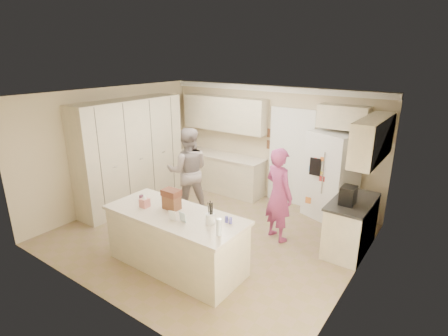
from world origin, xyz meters
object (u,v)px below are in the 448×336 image
Objects in this scene: refrigerator at (331,176)px; island_base at (176,241)px; tissue_box at (145,203)px; coffee_maker at (348,195)px; teen_boy at (188,171)px; dollhouse_body at (172,202)px; utensil_crock at (210,219)px; teen_girl at (279,195)px.

refrigerator is 3.47m from island_base.
refrigerator is at bearing 59.72° from tissue_box.
teen_boy reaches higher than coffee_maker.
island_base is (-2.05, -1.90, -0.63)m from coffee_maker.
coffee_maker is 2.14× the size of tissue_box.
coffee_maker is 0.14× the size of island_base.
dollhouse_body is (-2.20, -1.80, -0.03)m from coffee_maker.
dollhouse_body is at bearing -140.71° from coffee_maker.
utensil_crock reaches higher than tissue_box.
island_base is 2.00m from teen_girl.
refrigerator reaches higher than dollhouse_body.
refrigerator is 6.92× the size of dollhouse_body.
refrigerator is 6.00× the size of coffee_maker.
teen_boy is at bearing 24.26° from teen_girl.
coffee_maker reaches higher than island_base.
island_base is at bearing -93.51° from refrigerator.
utensil_crock is 0.08× the size of teen_boy.
utensil_crock is at bearing 7.13° from tissue_box.
utensil_crock is (0.65, 0.05, 0.56)m from island_base.
teen_boy is 1.06× the size of teen_girl.
dollhouse_body is 1.95m from teen_girl.
dollhouse_body is at bearing -96.49° from refrigerator.
teen_girl reaches higher than utensil_crock.
teen_boy reaches higher than tissue_box.
teen_girl reaches higher than island_base.
refrigerator is 3.41m from dollhouse_body.
utensil_crock is at bearing -3.58° from dollhouse_body.
utensil_crock is (-0.70, -3.11, 0.10)m from refrigerator.
island_base is at bearing -175.60° from utensil_crock.
dollhouse_body is (-0.15, 0.10, 0.60)m from island_base.
teen_girl is (2.08, 0.06, -0.06)m from teen_boy.
refrigerator reaches higher than coffee_maker.
refrigerator reaches higher than utensil_crock.
island_base is at bearing -137.17° from coffee_maker.
coffee_maker is 2.87m from island_base.
island_base is 0.62m from dollhouse_body.
teen_boy reaches higher than island_base.
dollhouse_body is 0.14× the size of teen_boy.
island_base is 0.79m from tissue_box.
teen_girl is at bearing -88.32° from refrigerator.
island_base is at bearing 10.30° from tissue_box.
teen_boy is at bearing 123.23° from dollhouse_body.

